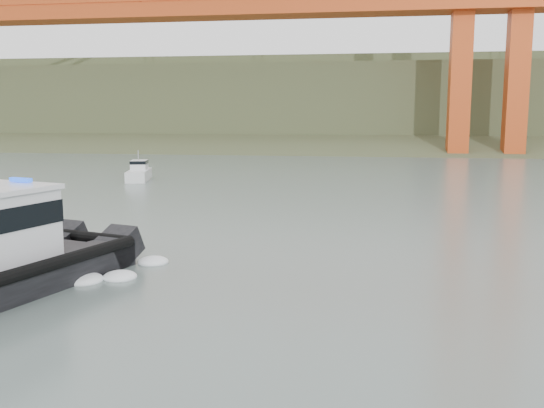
{
  "coord_description": "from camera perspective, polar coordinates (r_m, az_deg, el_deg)",
  "views": [
    {
      "loc": [
        4.94,
        -19.18,
        6.47
      ],
      "look_at": [
        0.71,
        7.35,
        2.4
      ],
      "focal_mm": 40.0,
      "sensor_mm": 36.0,
      "label": 1
    }
  ],
  "objects": [
    {
      "name": "ground",
      "position": [
        20.84,
        -5.18,
        -9.51
      ],
      "size": [
        400.0,
        400.0,
        0.0
      ],
      "primitive_type": "plane",
      "color": "slate",
      "rests_on": "ground"
    },
    {
      "name": "headlands",
      "position": [
        144.77,
        7.19,
        8.77
      ],
      "size": [
        500.0,
        105.36,
        27.12
      ],
      "color": "#323D23",
      "rests_on": "ground"
    },
    {
      "name": "motorboat",
      "position": [
        59.82,
        -12.41,
        2.92
      ],
      "size": [
        3.02,
        5.73,
        3.0
      ],
      "rotation": [
        0.0,
        0.0,
        0.23
      ],
      "color": "silver",
      "rests_on": "ground"
    }
  ]
}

